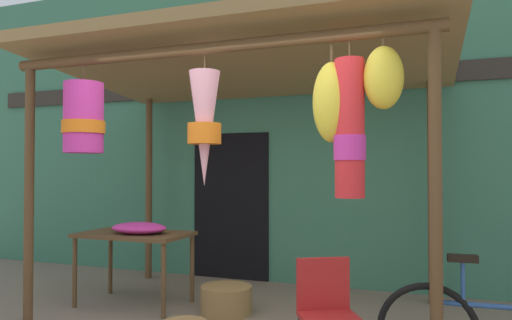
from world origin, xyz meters
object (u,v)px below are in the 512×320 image
(flower_heap_on_table, at_px, (140,228))
(folding_chair, at_px, (327,307))
(display_table, at_px, (135,241))
(wicker_basket_spare, at_px, (226,300))

(flower_heap_on_table, distance_m, folding_chair, 2.52)
(flower_heap_on_table, height_order, folding_chair, flower_heap_on_table)
(flower_heap_on_table, relative_size, folding_chair, 0.75)
(display_table, xyz_separation_m, wicker_basket_spare, (1.09, 0.05, -0.56))
(display_table, bearing_deg, folding_chair, -24.57)
(display_table, bearing_deg, wicker_basket_spare, 2.48)
(flower_heap_on_table, xyz_separation_m, wicker_basket_spare, (0.99, 0.10, -0.71))
(flower_heap_on_table, xyz_separation_m, folding_chair, (2.27, -1.03, -0.35))
(display_table, relative_size, wicker_basket_spare, 2.26)
(display_table, distance_m, wicker_basket_spare, 1.23)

